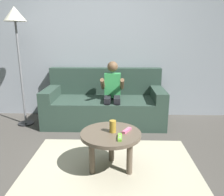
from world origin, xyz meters
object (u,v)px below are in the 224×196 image
Objects in this scene: couch at (105,104)px; game_remote_lime_center at (120,137)px; person_seated_on_couch at (112,91)px; soda_can at (113,126)px; coffee_table at (111,139)px; floor_lamp at (16,24)px; game_remote_pink_near_edge at (127,130)px.

game_remote_lime_center is (0.24, -1.54, 0.14)m from couch.
person_seated_on_couch is at bearing 94.45° from game_remote_lime_center.
soda_can is at bearing 115.54° from game_remote_lime_center.
couch reaches higher than soda_can.
soda_can is at bearing -88.30° from person_seated_on_couch.
coffee_table is 0.34× the size of floor_lamp.
coffee_table is at bearing -83.99° from couch.
coffee_table is 0.18m from game_remote_pink_near_edge.
game_remote_lime_center is (0.11, -1.35, -0.13)m from person_seated_on_couch.
floor_lamp is at bearing 141.78° from game_remote_pink_near_edge.
coffee_table is at bearing -168.65° from soda_can.
couch is 0.35m from person_seated_on_couch.
coffee_table is 4.33× the size of game_remote_pink_near_edge.
couch is 1.87× the size of person_seated_on_couch.
game_remote_lime_center reaches higher than coffee_table.
couch is 1.41m from soda_can.
person_seated_on_couch is 0.56× the size of floor_lamp.
coffee_table is 0.13m from soda_can.
floor_lamp reaches higher than game_remote_lime_center.
floor_lamp is (-1.40, 1.25, 1.17)m from coffee_table.
floor_lamp reaches higher than couch.
couch is 13.25× the size of game_remote_pink_near_edge.
game_remote_lime_center is at bearing -43.10° from floor_lamp.
game_remote_lime_center is 2.31m from floor_lamp.
floor_lamp is (-1.56, 1.23, 1.09)m from game_remote_pink_near_edge.
person_seated_on_couch is 1.21m from soda_can.
floor_lamp reaches higher than soda_can.
floor_lamp reaches higher than coffee_table.
soda_can is (-0.14, -0.02, 0.05)m from game_remote_pink_near_edge.
couch is 1.41m from game_remote_pink_near_edge.
couch is 1.40m from coffee_table.
coffee_table is at bearing -171.48° from game_remote_pink_near_edge.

